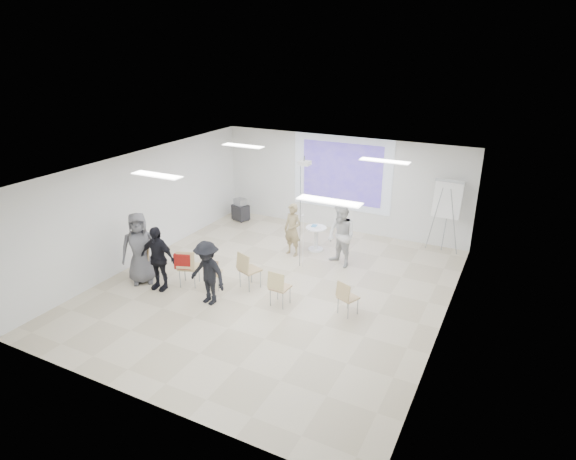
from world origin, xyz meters
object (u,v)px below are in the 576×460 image
at_px(chair_right_far, 346,296).
at_px(audience_mid, 207,269).
at_px(player_right, 341,233).
at_px(laptop, 214,272).
at_px(chair_left_inner, 212,272).
at_px(chair_right_inner, 278,286).
at_px(flipchart_easel, 447,200).
at_px(player_left, 293,226).
at_px(av_cart, 241,210).
at_px(chair_center, 247,268).
at_px(chair_far_left, 151,257).
at_px(pedestal_table, 316,237).
at_px(chair_left_mid, 188,265).
at_px(audience_outer, 139,244).
at_px(audience_left, 157,254).

xyz_separation_m(chair_right_far, audience_mid, (-3.00, -0.93, 0.39)).
height_order(player_right, laptop, player_right).
height_order(player_right, chair_left_inner, player_right).
bearing_deg(chair_right_inner, flipchart_easel, 63.09).
xyz_separation_m(player_left, chair_left_inner, (-0.81, -2.73, -0.37)).
bearing_deg(av_cart, chair_center, -38.20).
distance_m(chair_far_left, chair_center, 2.56).
bearing_deg(chair_left_inner, player_left, 54.03).
bearing_deg(chair_right_inner, player_left, 112.61).
height_order(pedestal_table, chair_left_inner, chair_left_inner).
bearing_deg(chair_left_mid, chair_right_far, -12.70).
bearing_deg(audience_mid, flipchart_easel, 61.53).
distance_m(chair_left_mid, chair_left_inner, 0.65).
xyz_separation_m(pedestal_table, player_right, (1.00, -0.62, 0.54)).
bearing_deg(laptop, player_left, -126.94).
xyz_separation_m(audience_outer, flipchart_easel, (6.35, 5.33, 0.53)).
distance_m(pedestal_table, player_left, 0.86).
bearing_deg(player_left, chair_center, -79.86).
distance_m(laptop, flipchart_easel, 6.71).
bearing_deg(chair_right_inner, audience_outer, -169.83).
bearing_deg(laptop, chair_right_inner, 158.42).
height_order(chair_left_mid, audience_left, audience_left).
height_order(chair_far_left, chair_left_mid, chair_left_mid).
distance_m(player_left, player_right, 1.47).
bearing_deg(chair_far_left, audience_mid, 13.40).
xyz_separation_m(chair_far_left, audience_left, (0.56, -0.36, 0.36)).
distance_m(chair_left_mid, av_cart, 4.81).
xyz_separation_m(chair_far_left, chair_right_inner, (3.56, 0.19, -0.04)).
distance_m(chair_right_far, av_cart, 6.72).
distance_m(flipchart_easel, av_cart, 6.67).
height_order(player_right, chair_far_left, player_right).
distance_m(player_left, chair_left_inner, 2.87).
relative_size(chair_center, chair_right_inner, 1.08).
distance_m(chair_far_left, audience_left, 0.76).
xyz_separation_m(player_right, chair_far_left, (-4.03, -2.85, -0.39)).
xyz_separation_m(player_right, chair_left_mid, (-2.90, -2.82, -0.37)).
xyz_separation_m(chair_right_far, audience_outer, (-5.11, -0.81, 0.55)).
relative_size(chair_left_inner, audience_outer, 0.40).
bearing_deg(audience_mid, av_cart, 123.99).
xyz_separation_m(chair_right_far, audience_left, (-4.49, -0.88, 0.44)).
bearing_deg(audience_mid, chair_right_inner, 31.24).
height_order(chair_right_far, flipchart_easel, flipchart_easel).
bearing_deg(audience_left, audience_outer, 169.50).
bearing_deg(flipchart_easel, chair_center, -126.68).
bearing_deg(player_right, audience_left, -109.67).
distance_m(chair_left_inner, flipchart_easel, 6.75).
distance_m(chair_left_inner, audience_outer, 1.95).
xyz_separation_m(chair_right_inner, flipchart_easel, (2.75, 4.85, 1.04)).
height_order(laptop, audience_mid, audience_mid).
xyz_separation_m(chair_right_far, av_cart, (-5.31, 4.12, -0.13)).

